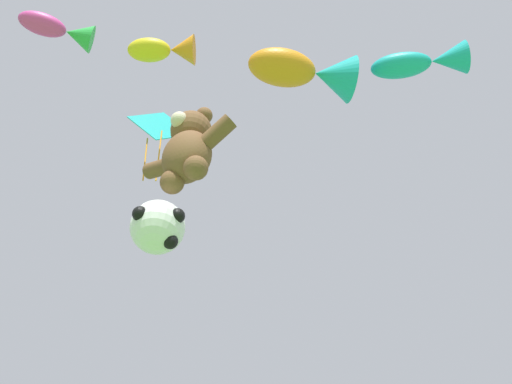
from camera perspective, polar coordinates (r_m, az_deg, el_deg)
teddy_bear_kite at (r=9.57m, az=-6.81°, el=4.37°), size 1.89×0.83×1.91m
soccer_ball_kite at (r=8.65m, az=-9.76°, el=-3.46°), size 0.91×0.91×0.84m
fish_kite_teal at (r=13.37m, az=16.52°, el=12.33°), size 2.14×1.52×0.73m
fish_kite_tangerine at (r=12.42m, az=5.20°, el=11.86°), size 2.24×2.26×1.04m
fish_kite_goldfin at (r=12.75m, az=-9.02°, el=13.85°), size 1.52×1.31×0.67m
fish_kite_magenta at (r=13.45m, az=-18.94°, el=15.08°), size 1.36×1.60×0.62m
diamond_kite at (r=13.36m, az=-9.65°, el=6.27°), size 0.96×1.25×2.96m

